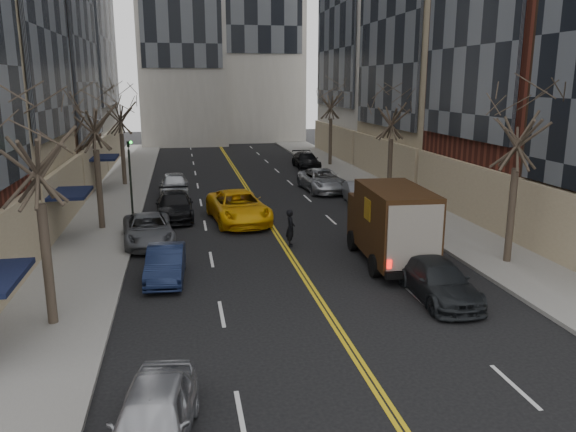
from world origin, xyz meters
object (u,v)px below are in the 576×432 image
taxi (238,207)px  observer_sedan (439,281)px  ups_truck (391,225)px  pedestrian (290,228)px

taxi → observer_sedan: bearing=-71.5°
ups_truck → taxi: size_ratio=1.03×
observer_sedan → taxi: 13.84m
pedestrian → ups_truck: bearing=-124.2°
taxi → pedestrian: size_ratio=3.45×
observer_sedan → taxi: bearing=116.6°
observer_sedan → pedestrian: (-3.92, 7.42, 0.21)m
ups_truck → pedestrian: ups_truck is taller
taxi → pedestrian: pedestrian is taller
ups_truck → pedestrian: (-3.67, 3.27, -0.81)m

